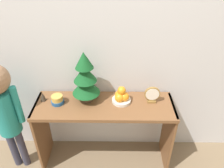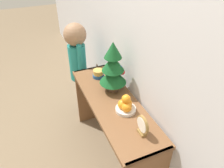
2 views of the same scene
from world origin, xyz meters
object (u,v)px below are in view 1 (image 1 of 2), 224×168
Objects in this scene: singing_bowl at (57,100)px; figurine at (43,97)px; fruit_bowl at (121,97)px; child_figure at (3,105)px; mini_tree at (85,78)px; desk_clock at (152,95)px.

singing_bowl is 1.39× the size of figurine.
fruit_bowl is 0.68m from figurine.
fruit_bowl is 0.98m from child_figure.
mini_tree is at bearing 175.81° from fruit_bowl.
singing_bowl is at bearing -177.01° from fruit_bowl.
fruit_bowl and desk_clock have the same top height.
figurine is at bearing 179.28° from fruit_bowl.
child_figure reaches higher than figurine.
singing_bowl is at bearing -15.44° from figurine.
mini_tree reaches higher than desk_clock.
mini_tree is at bearing 11.61° from singing_bowl.
mini_tree reaches higher than fruit_bowl.
fruit_bowl reaches higher than singing_bowl.
desk_clock is (0.56, -0.02, -0.15)m from mini_tree.
child_figure reaches higher than fruit_bowl.
fruit_bowl is at bearing 179.66° from desk_clock.
singing_bowl is at bearing -168.39° from mini_tree.
mini_tree is 0.32m from singing_bowl.
fruit_bowl is at bearing 2.99° from singing_bowl.
mini_tree is at bearing 177.60° from desk_clock.
mini_tree is at bearing 2.03° from figurine.
fruit_bowl is 1.51× the size of singing_bowl.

